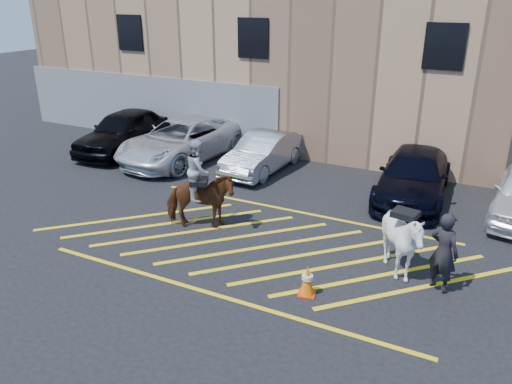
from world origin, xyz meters
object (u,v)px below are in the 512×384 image
at_px(car_white_pickup, 182,140).
at_px(car_blue_suv, 414,175).
at_px(handler, 444,252).
at_px(traffic_cone, 307,280).
at_px(saddled_white, 402,241).
at_px(mounted_bay, 200,194).
at_px(car_silver_sedan, 263,153).
at_px(car_black_suv, 124,131).

height_order(car_white_pickup, car_blue_suv, car_white_pickup).
relative_size(handler, traffic_cone, 2.57).
distance_m(car_white_pickup, saddled_white, 10.82).
bearing_deg(handler, traffic_cone, 57.50).
bearing_deg(traffic_cone, mounted_bay, 155.20).
height_order(car_silver_sedan, car_blue_suv, car_blue_suv).
distance_m(car_silver_sedan, traffic_cone, 8.35).
xyz_separation_m(handler, traffic_cone, (-2.58, -1.56, -0.57)).
bearing_deg(car_silver_sedan, car_black_suv, -173.42).
distance_m(handler, saddled_white, 0.95).
distance_m(car_black_suv, car_white_pickup, 2.81).
bearing_deg(saddled_white, car_black_suv, 158.30).
height_order(car_silver_sedan, traffic_cone, car_silver_sedan).
relative_size(mounted_bay, traffic_cone, 3.55).
xyz_separation_m(car_silver_sedan, mounted_bay, (0.55, -5.22, 0.35)).
relative_size(car_silver_sedan, saddled_white, 2.26).
distance_m(car_black_suv, saddled_white, 13.34).
height_order(saddled_white, traffic_cone, saddled_white).
distance_m(mounted_bay, traffic_cone, 4.39).
height_order(car_white_pickup, traffic_cone, car_white_pickup).
xyz_separation_m(handler, mounted_bay, (-6.52, 0.26, 0.11)).
bearing_deg(car_blue_suv, car_silver_sedan, 174.99).
relative_size(car_black_suv, handler, 2.70).
bearing_deg(car_silver_sedan, saddled_white, -37.77).
bearing_deg(traffic_cone, car_blue_suv, 81.66).
bearing_deg(car_white_pickup, saddled_white, -21.71).
relative_size(handler, saddled_white, 1.00).
xyz_separation_m(car_blue_suv, mounted_bay, (-4.94, -5.05, 0.30)).
relative_size(car_white_pickup, mounted_bay, 2.23).
distance_m(car_silver_sedan, handler, 8.94).
height_order(car_black_suv, traffic_cone, car_black_suv).
relative_size(car_silver_sedan, handler, 2.25).
bearing_deg(car_silver_sedan, car_white_pickup, -172.14).
bearing_deg(saddled_white, handler, -9.89).
bearing_deg(mounted_bay, traffic_cone, -24.80).
bearing_deg(traffic_cone, handler, 31.11).
bearing_deg(car_white_pickup, handler, -20.30).
xyz_separation_m(car_blue_suv, saddled_white, (0.64, -5.15, 0.16)).
xyz_separation_m(car_white_pickup, car_silver_sedan, (3.45, 0.29, -0.11)).
relative_size(car_blue_suv, saddled_white, 2.74).
bearing_deg(handler, car_blue_suv, -47.07).
bearing_deg(car_black_suv, car_blue_suv, -3.27).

